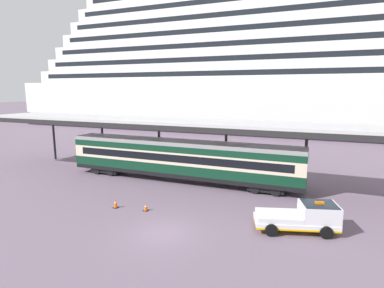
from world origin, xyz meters
name	(u,v)px	position (x,y,z in m)	size (l,w,h in m)	color
ground_plane	(163,233)	(0.00, 0.00, 0.00)	(400.00, 400.00, 0.00)	slate
cruise_ship	(270,69)	(-1.50, 55.51, 13.63)	(121.70, 24.77, 40.66)	black
platform_canopy	(182,123)	(-3.69, 11.41, 5.83)	(46.58, 5.56, 6.09)	silver
train_carriage	(180,159)	(-3.69, 10.98, 2.31)	(23.84, 2.81, 4.11)	black
service_truck	(304,216)	(8.29, 3.78, 0.99)	(5.56, 3.38, 2.02)	white
traffic_cone_near	(116,203)	(-5.46, 2.53, 0.37)	(0.36, 0.36, 0.76)	black
traffic_cone_mid	(146,207)	(-2.99, 2.89, 0.30)	(0.36, 0.36, 0.61)	black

